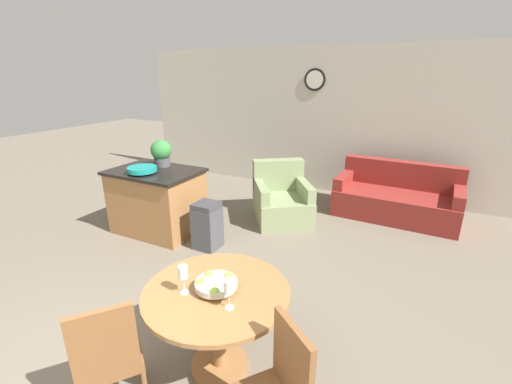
# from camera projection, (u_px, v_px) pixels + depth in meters

# --- Properties ---
(wall_back) EXTENTS (8.00, 0.09, 2.70)m
(wall_back) POSITION_uv_depth(u_px,v_px,m) (326.00, 121.00, 6.47)
(wall_back) COLOR beige
(wall_back) RESTS_ON ground_plane
(dining_table) EXTENTS (1.09, 1.09, 0.72)m
(dining_table) POSITION_uv_depth(u_px,v_px,m) (217.00, 308.00, 2.57)
(dining_table) COLOR #9E6B3D
(dining_table) RESTS_ON ground_plane
(dining_chair_near_left) EXTENTS (0.59, 0.59, 0.93)m
(dining_chair_near_left) POSITION_uv_depth(u_px,v_px,m) (108.00, 355.00, 2.21)
(dining_chair_near_left) COLOR brown
(dining_chair_near_left) RESTS_ON ground_plane
(fruit_bowl) EXTENTS (0.31, 0.31, 0.10)m
(fruit_bowl) POSITION_uv_depth(u_px,v_px,m) (216.00, 284.00, 2.49)
(fruit_bowl) COLOR #B7B29E
(fruit_bowl) RESTS_ON dining_table
(wine_glass_left) EXTENTS (0.07, 0.07, 0.22)m
(wine_glass_left) POSITION_uv_depth(u_px,v_px,m) (183.00, 273.00, 2.43)
(wine_glass_left) COLOR silver
(wine_glass_left) RESTS_ON dining_table
(wine_glass_right) EXTENTS (0.07, 0.07, 0.22)m
(wine_glass_right) POSITION_uv_depth(u_px,v_px,m) (229.00, 288.00, 2.27)
(wine_glass_right) COLOR silver
(wine_glass_right) RESTS_ON dining_table
(kitchen_island) EXTENTS (1.25, 0.88, 0.93)m
(kitchen_island) POSITION_uv_depth(u_px,v_px,m) (157.00, 201.00, 4.98)
(kitchen_island) COLOR #9E6B3D
(kitchen_island) RESTS_ON ground_plane
(teal_bowl) EXTENTS (0.39, 0.39, 0.09)m
(teal_bowl) POSITION_uv_depth(u_px,v_px,m) (142.00, 169.00, 4.66)
(teal_bowl) COLOR teal
(teal_bowl) RESTS_ON kitchen_island
(potted_plant) EXTENTS (0.30, 0.30, 0.39)m
(potted_plant) POSITION_uv_depth(u_px,v_px,m) (161.00, 153.00, 4.97)
(potted_plant) COLOR #4C4C51
(potted_plant) RESTS_ON kitchen_island
(trash_bin) EXTENTS (0.31, 0.32, 0.64)m
(trash_bin) POSITION_uv_depth(u_px,v_px,m) (207.00, 226.00, 4.52)
(trash_bin) COLOR #47474C
(trash_bin) RESTS_ON ground_plane
(couch) EXTENTS (1.90, 1.00, 0.85)m
(couch) POSITION_uv_depth(u_px,v_px,m) (396.00, 199.00, 5.54)
(couch) COLOR maroon
(couch) RESTS_ON ground_plane
(armchair) EXTENTS (1.20, 1.23, 0.90)m
(armchair) POSITION_uv_depth(u_px,v_px,m) (282.00, 201.00, 5.43)
(armchair) COLOR gray
(armchair) RESTS_ON ground_plane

